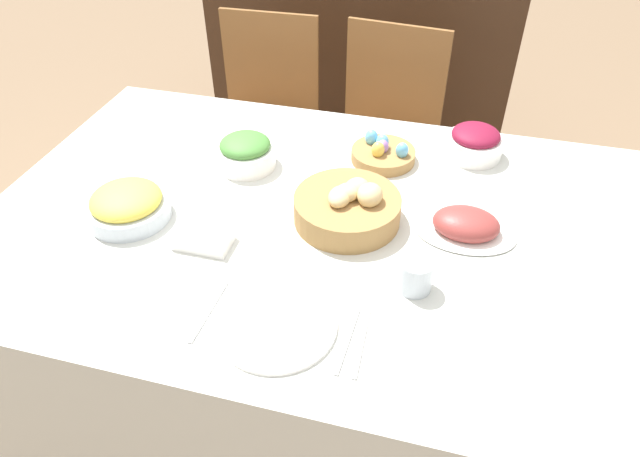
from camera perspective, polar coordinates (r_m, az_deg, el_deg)
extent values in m
plane|color=#7F664C|center=(2.09, -0.23, -15.84)|extent=(12.00, 12.00, 0.00)
cube|color=silver|center=(1.78, -0.26, -8.74)|extent=(1.78, 1.16, 0.78)
cylinder|color=brown|center=(2.54, -11.15, 2.77)|extent=(0.03, 0.03, 0.46)
cylinder|color=brown|center=(2.43, -2.67, 1.57)|extent=(0.03, 0.03, 0.46)
cylinder|color=brown|center=(2.83, -8.23, 7.37)|extent=(0.03, 0.03, 0.46)
cylinder|color=brown|center=(2.73, -0.52, 6.46)|extent=(0.03, 0.03, 0.46)
cube|color=brown|center=(2.50, -6.00, 9.19)|extent=(0.43, 0.43, 0.02)
cube|color=brown|center=(2.56, -4.94, 16.00)|extent=(0.42, 0.03, 0.45)
cylinder|color=brown|center=(2.42, -0.33, 1.45)|extent=(0.03, 0.03, 0.46)
cylinder|color=brown|center=(2.33, 8.57, -0.69)|extent=(0.03, 0.03, 0.46)
cylinder|color=brown|center=(2.71, 2.68, 6.17)|extent=(0.03, 0.03, 0.46)
cylinder|color=brown|center=(2.64, 10.68, 4.40)|extent=(0.03, 0.03, 0.46)
cube|color=brown|center=(2.38, 5.76, 7.61)|extent=(0.46, 0.46, 0.02)
cube|color=brown|center=(2.44, 7.52, 14.62)|extent=(0.42, 0.06, 0.45)
cube|color=#3D2616|center=(3.11, 4.08, 16.21)|extent=(1.50, 0.44, 0.98)
cylinder|color=#9E7542|center=(1.49, 2.73, 1.96)|extent=(0.28, 0.28, 0.07)
ellipsoid|color=#E0C184|center=(1.45, 5.00, 3.36)|extent=(0.07, 0.08, 0.06)
ellipsoid|color=#E0C184|center=(1.44, 1.98, 3.18)|extent=(0.06, 0.08, 0.04)
ellipsoid|color=#E0C184|center=(1.46, 2.72, 3.61)|extent=(0.08, 0.09, 0.04)
ellipsoid|color=#E0C184|center=(1.48, 3.70, 4.01)|extent=(0.09, 0.09, 0.06)
cylinder|color=#9E7542|center=(1.75, 6.33, 7.30)|extent=(0.19, 0.19, 0.03)
ellipsoid|color=#60B2E0|center=(1.74, 6.25, 8.58)|extent=(0.04, 0.04, 0.05)
ellipsoid|color=#F4D151|center=(1.71, 5.82, 7.85)|extent=(0.04, 0.04, 0.05)
ellipsoid|color=#B27AD1|center=(1.73, 6.31, 8.14)|extent=(0.03, 0.03, 0.04)
ellipsoid|color=#60B2E0|center=(1.77, 5.17, 9.08)|extent=(0.04, 0.04, 0.05)
ellipsoid|color=#60B2E0|center=(1.71, 8.22, 7.74)|extent=(0.04, 0.04, 0.05)
ellipsoid|color=white|center=(1.51, 14.26, -0.25)|extent=(0.26, 0.18, 0.01)
ellipsoid|color=brown|center=(1.50, 14.41, 0.47)|extent=(0.17, 0.13, 0.07)
cylinder|color=white|center=(1.72, -7.40, 7.15)|extent=(0.18, 0.18, 0.06)
ellipsoid|color=#478438|center=(1.70, -7.51, 8.31)|extent=(0.15, 0.15, 0.05)
cylinder|color=silver|center=(1.59, -18.59, 1.77)|extent=(0.22, 0.22, 0.05)
ellipsoid|color=#F4DB4C|center=(1.57, -18.85, 2.78)|extent=(0.19, 0.19, 0.07)
cylinder|color=white|center=(1.81, 15.12, 7.91)|extent=(0.17, 0.17, 0.06)
ellipsoid|color=maroon|center=(1.79, 15.33, 9.01)|extent=(0.15, 0.15, 0.05)
cylinder|color=white|center=(1.25, -4.39, -9.54)|extent=(0.26, 0.26, 0.01)
cube|color=silver|center=(1.29, -11.07, -8.12)|extent=(0.02, 0.19, 0.00)
cube|color=silver|center=(1.22, 2.77, -11.05)|extent=(0.02, 0.19, 0.00)
cube|color=silver|center=(1.22, 4.18, -11.31)|extent=(0.02, 0.19, 0.00)
cylinder|color=silver|center=(1.31, 9.50, -4.57)|extent=(0.08, 0.08, 0.08)
cube|color=white|center=(1.45, -11.57, -1.07)|extent=(0.14, 0.09, 0.03)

